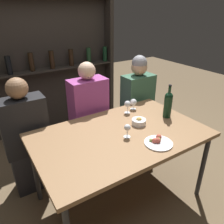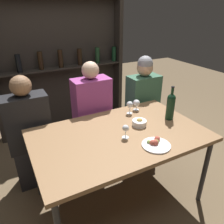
% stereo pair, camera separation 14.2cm
% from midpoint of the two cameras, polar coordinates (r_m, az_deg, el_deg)
% --- Properties ---
extents(ground_plane, '(10.00, 10.00, 0.00)m').
position_cam_midpoint_polar(ground_plane, '(2.39, 0.12, -21.13)').
color(ground_plane, brown).
extents(dining_table, '(1.50, 0.94, 0.75)m').
position_cam_midpoint_polar(dining_table, '(1.95, 0.14, -7.01)').
color(dining_table, olive).
rests_on(dining_table, ground_plane).
extents(wine_rack_wall, '(1.94, 0.21, 2.15)m').
position_cam_midpoint_polar(wine_rack_wall, '(3.32, -16.97, 13.34)').
color(wine_rack_wall, '#28231E').
rests_on(wine_rack_wall, ground_plane).
extents(wine_bottle, '(0.08, 0.08, 0.34)m').
position_cam_midpoint_polar(wine_bottle, '(2.19, 12.64, 2.15)').
color(wine_bottle, black).
rests_on(wine_bottle, dining_table).
extents(wine_glass_0, '(0.06, 0.06, 0.12)m').
position_cam_midpoint_polar(wine_glass_0, '(1.82, 1.79, -4.31)').
color(wine_glass_0, silver).
rests_on(wine_glass_0, dining_table).
extents(wine_glass_1, '(0.07, 0.07, 0.13)m').
position_cam_midpoint_polar(wine_glass_1, '(2.24, 2.24, 1.98)').
color(wine_glass_1, silver).
rests_on(wine_glass_1, dining_table).
extents(wine_glass_2, '(0.07, 0.07, 0.12)m').
position_cam_midpoint_polar(wine_glass_2, '(2.33, 3.89, 2.48)').
color(wine_glass_2, silver).
rests_on(wine_glass_2, dining_table).
extents(food_plate_0, '(0.23, 0.23, 0.05)m').
position_cam_midpoint_polar(food_plate_0, '(1.80, 9.66, -7.71)').
color(food_plate_0, white).
rests_on(food_plate_0, dining_table).
extents(snack_bowl, '(0.13, 0.13, 0.08)m').
position_cam_midpoint_polar(snack_bowl, '(2.05, 5.05, -2.56)').
color(snack_bowl, white).
rests_on(snack_bowl, dining_table).
extents(seated_person_left, '(0.42, 0.22, 1.20)m').
position_cam_midpoint_polar(seated_person_left, '(2.34, -22.88, -7.01)').
color(seated_person_left, '#26262B').
rests_on(seated_person_left, ground_plane).
extents(seated_person_center, '(0.40, 0.22, 1.25)m').
position_cam_midpoint_polar(seated_person_center, '(2.48, -7.59, -2.34)').
color(seated_person_center, '#26262B').
rests_on(seated_person_center, ground_plane).
extents(seated_person_right, '(0.39, 0.22, 1.25)m').
position_cam_midpoint_polar(seated_person_right, '(2.80, 5.13, 1.44)').
color(seated_person_right, '#26262B').
rests_on(seated_person_right, ground_plane).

